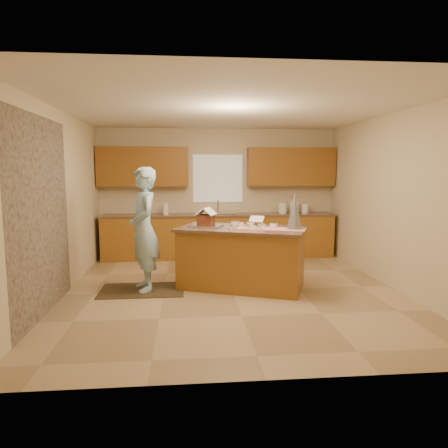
% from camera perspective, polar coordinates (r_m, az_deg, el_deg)
% --- Properties ---
extents(floor, '(5.50, 5.50, 0.00)m').
position_cam_1_polar(floor, '(6.40, 1.07, -9.13)').
color(floor, tan).
rests_on(floor, ground).
extents(ceiling, '(5.50, 5.50, 0.00)m').
position_cam_1_polar(ceiling, '(6.20, 1.13, 15.54)').
color(ceiling, silver).
rests_on(ceiling, floor).
extents(wall_back, '(5.50, 5.50, 0.00)m').
position_cam_1_polar(wall_back, '(8.89, -0.89, 4.35)').
color(wall_back, beige).
rests_on(wall_back, floor).
extents(wall_front, '(5.50, 5.50, 0.00)m').
position_cam_1_polar(wall_front, '(3.45, 6.22, -0.49)').
color(wall_front, beige).
rests_on(wall_front, floor).
extents(wall_left, '(5.50, 5.50, 0.00)m').
position_cam_1_polar(wall_left, '(6.38, -21.84, 2.63)').
color(wall_left, beige).
rests_on(wall_left, floor).
extents(wall_right, '(5.50, 5.50, 0.00)m').
position_cam_1_polar(wall_right, '(6.90, 22.24, 2.93)').
color(wall_right, beige).
rests_on(wall_right, floor).
extents(stone_accent, '(0.00, 2.50, 2.50)m').
position_cam_1_polar(stone_accent, '(5.62, -23.89, 0.93)').
color(stone_accent, gray).
rests_on(stone_accent, wall_left).
extents(window_curtain, '(1.05, 0.03, 1.00)m').
position_cam_1_polar(window_curtain, '(8.85, -0.88, 6.28)').
color(window_curtain, white).
rests_on(window_curtain, wall_back).
extents(back_counter_base, '(4.80, 0.60, 0.88)m').
position_cam_1_polar(back_counter_base, '(8.69, -0.72, -1.75)').
color(back_counter_base, '#9F6220').
rests_on(back_counter_base, floor).
extents(back_counter_top, '(4.85, 0.63, 0.04)m').
position_cam_1_polar(back_counter_top, '(8.63, -0.73, 1.26)').
color(back_counter_top, brown).
rests_on(back_counter_top, back_counter_base).
extents(upper_cabinet_left, '(1.85, 0.35, 0.80)m').
position_cam_1_polar(upper_cabinet_left, '(8.71, -11.11, 7.78)').
color(upper_cabinet_left, brown).
rests_on(upper_cabinet_left, wall_back).
extents(upper_cabinet_right, '(1.85, 0.35, 0.80)m').
position_cam_1_polar(upper_cabinet_right, '(8.95, 9.23, 7.80)').
color(upper_cabinet_right, brown).
rests_on(upper_cabinet_right, wall_back).
extents(sink, '(0.70, 0.45, 0.12)m').
position_cam_1_polar(sink, '(8.63, -0.73, 1.20)').
color(sink, silver).
rests_on(sink, back_counter_top).
extents(faucet, '(0.03, 0.03, 0.28)m').
position_cam_1_polar(faucet, '(8.79, -0.82, 2.43)').
color(faucet, silver).
rests_on(faucet, back_counter_top).
extents(island_base, '(2.06, 1.54, 0.90)m').
position_cam_1_polar(island_base, '(6.47, 2.43, -4.83)').
color(island_base, '#9F6220').
rests_on(island_base, floor).
extents(island_top, '(2.16, 1.65, 0.04)m').
position_cam_1_polar(island_top, '(6.38, 2.46, -0.69)').
color(island_top, brown).
rests_on(island_top, island_base).
extents(table_runner, '(1.09, 0.72, 0.01)m').
position_cam_1_polar(table_runner, '(6.29, 6.55, -0.64)').
color(table_runner, red).
rests_on(table_runner, island_top).
extents(baking_tray, '(0.57, 0.50, 0.03)m').
position_cam_1_polar(baking_tray, '(6.49, -2.50, -0.26)').
color(baking_tray, silver).
rests_on(baking_tray, island_top).
extents(cookbook, '(0.27, 0.25, 0.10)m').
position_cam_1_polar(cookbook, '(6.71, 4.53, 0.66)').
color(cookbook, white).
rests_on(cookbook, island_top).
extents(tinsel_tree, '(0.29, 0.29, 0.56)m').
position_cam_1_polar(tinsel_tree, '(6.26, 9.72, 1.84)').
color(tinsel_tree, '#B7B9C4').
rests_on(tinsel_tree, island_top).
extents(rug, '(1.26, 0.82, 0.01)m').
position_cam_1_polar(rug, '(6.51, -11.24, -8.95)').
color(rug, black).
rests_on(rug, floor).
extents(boy, '(0.62, 0.78, 1.86)m').
position_cam_1_polar(boy, '(6.31, -11.00, -0.74)').
color(boy, '#A0CEE4').
rests_on(boy, rug).
extents(canister_a, '(0.16, 0.16, 0.22)m').
position_cam_1_polar(canister_a, '(8.83, 8.10, 2.19)').
color(canister_a, white).
rests_on(canister_a, back_counter_top).
extents(canister_b, '(0.18, 0.18, 0.26)m').
position_cam_1_polar(canister_b, '(8.89, 9.71, 2.32)').
color(canister_b, white).
rests_on(canister_b, back_counter_top).
extents(canister_c, '(0.14, 0.14, 0.20)m').
position_cam_1_polar(canister_c, '(8.95, 11.14, 2.13)').
color(canister_c, white).
rests_on(canister_c, back_counter_top).
extents(paper_towel, '(0.11, 0.11, 0.24)m').
position_cam_1_polar(paper_towel, '(8.59, -8.10, 2.12)').
color(paper_towel, white).
rests_on(paper_towel, back_counter_top).
extents(gingerbread_house, '(0.37, 0.37, 0.29)m').
position_cam_1_polar(gingerbread_house, '(6.47, -2.50, 0.80)').
color(gingerbread_house, '#622C19').
rests_on(gingerbread_house, baking_tray).
extents(candy_bowls, '(0.81, 0.70, 0.06)m').
position_cam_1_polar(candy_bowls, '(6.43, 3.59, -0.20)').
color(candy_bowls, orange).
rests_on(candy_bowls, island_top).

